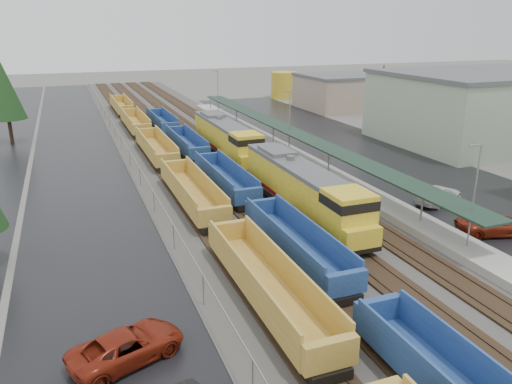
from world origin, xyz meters
TOP-DOWN VIEW (x-y plane):
  - ballast_strip at (0.00, 60.00)m, footprint 20.00×160.00m
  - trackbed at (-0.00, 60.00)m, footprint 14.60×160.00m
  - west_parking_lot at (-15.00, 60.00)m, footprint 10.00×160.00m
  - east_commuter_lot at (19.00, 50.00)m, footprint 16.00×100.00m
  - station_platform at (9.50, 50.01)m, footprint 3.00×80.00m
  - chainlink_fence at (-9.50, 58.44)m, footprint 0.08×160.04m
  - industrial_buildings at (37.76, 45.85)m, footprint 32.52×75.30m
  - distant_hills at (44.79, 210.68)m, footprint 301.00×140.00m
  - tree_west_far at (-23.00, 70.00)m, footprint 4.84×4.84m
  - tree_east at (28.00, 58.00)m, footprint 4.40×4.40m
  - locomotive_lead at (2.00, 30.67)m, footprint 3.02×19.91m
  - locomotive_trail at (2.00, 51.67)m, footprint 3.02×19.91m
  - well_string_yellow at (-6.00, 36.84)m, footprint 2.72×122.70m
  - well_string_blue at (-2.00, 31.64)m, footprint 2.60×94.59m
  - storage_tank at (29.96, 97.74)m, footprint 5.63×5.63m
  - parked_car_west_c at (-14.20, 16.57)m, footprint 4.41×6.13m
  - parked_car_east_b at (14.05, 22.14)m, footprint 3.85×5.91m
  - parked_car_east_c at (14.99, 29.43)m, footprint 3.93×5.88m

SIDE VIEW (x-z plane):
  - distant_hills at x=44.79m, z-range -12.60..12.60m
  - west_parking_lot at x=-15.00m, z-range 0.00..0.02m
  - east_commuter_lot at x=19.00m, z-range 0.00..0.02m
  - ballast_strip at x=0.00m, z-range 0.00..0.08m
  - trackbed at x=0.00m, z-range 0.05..0.27m
  - station_platform at x=9.50m, z-range -3.27..4.73m
  - parked_car_east_b at x=14.05m, z-range 0.00..1.51m
  - parked_car_west_c at x=-14.20m, z-range 0.00..1.55m
  - parked_car_east_c at x=14.99m, z-range 0.00..1.58m
  - well_string_blue at x=-2.00m, z-range 0.00..2.31m
  - well_string_yellow at x=-6.00m, z-range -0.01..2.41m
  - chainlink_fence at x=-9.50m, z-range 0.60..2.62m
  - locomotive_lead at x=2.00m, z-range 0.15..4.66m
  - locomotive_trail at x=2.00m, z-range 0.15..4.66m
  - storage_tank at x=29.96m, z-range 0.00..5.63m
  - industrial_buildings at x=37.76m, z-range -0.50..9.00m
  - tree_east at x=28.00m, z-range 1.47..11.47m
  - tree_west_far at x=-23.00m, z-range 1.62..12.62m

